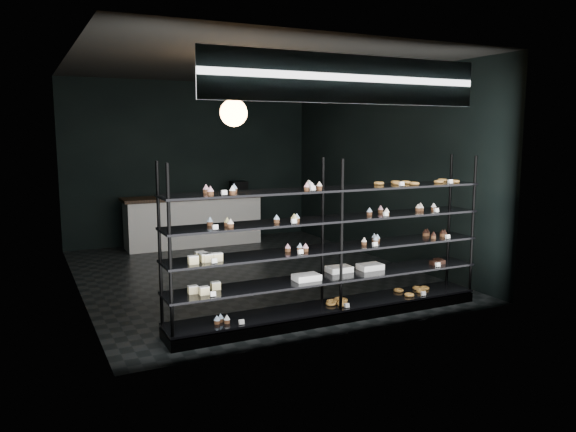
# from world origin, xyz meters

# --- Properties ---
(room) EXTENTS (5.01, 6.01, 3.20)m
(room) POSITION_xyz_m (0.00, 0.00, 1.60)
(room) COLOR black
(room) RESTS_ON ground
(display_shelf) EXTENTS (4.00, 0.50, 1.91)m
(display_shelf) POSITION_xyz_m (0.07, -2.45, 0.63)
(display_shelf) COLOR black
(display_shelf) RESTS_ON room
(signage) EXTENTS (3.30, 0.05, 0.50)m
(signage) POSITION_xyz_m (0.00, -2.93, 2.75)
(signage) COLOR #0E1646
(signage) RESTS_ON room
(pendant_lamp) EXTENTS (0.35, 0.35, 0.91)m
(pendant_lamp) POSITION_xyz_m (-0.61, -1.12, 2.45)
(pendant_lamp) COLOR black
(pendant_lamp) RESTS_ON room
(service_counter) EXTENTS (2.69, 0.65, 1.23)m
(service_counter) POSITION_xyz_m (-0.11, 2.50, 0.50)
(service_counter) COLOR silver
(service_counter) RESTS_ON room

